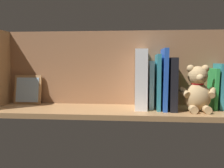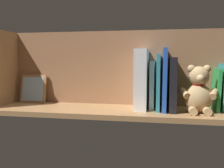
{
  "view_description": "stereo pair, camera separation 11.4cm",
  "coord_description": "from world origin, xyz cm",
  "px_view_note": "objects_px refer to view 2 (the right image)",
  "views": [
    {
      "loc": [
        -10.52,
        112.73,
        21.24
      ],
      "look_at": [
        0.0,
        0.0,
        11.08
      ],
      "focal_mm": 40.83,
      "sensor_mm": 36.0,
      "label": 1
    },
    {
      "loc": [
        -21.76,
        111.1,
        21.24
      ],
      "look_at": [
        0.0,
        0.0,
        11.08
      ],
      "focal_mm": 40.83,
      "sensor_mm": 36.0,
      "label": 2
    }
  ],
  "objects_px": {
    "dictionary_thick_white": "(141,79)",
    "teddy_bear": "(199,92)",
    "book_0": "(223,87)",
    "picture_frame_leaning": "(33,89)"
  },
  "relations": [
    {
      "from": "teddy_bear",
      "to": "dictionary_thick_white",
      "type": "distance_m",
      "value": 0.25
    },
    {
      "from": "dictionary_thick_white",
      "to": "picture_frame_leaning",
      "type": "bearing_deg",
      "value": -6.23
    },
    {
      "from": "teddy_bear",
      "to": "dictionary_thick_white",
      "type": "xyz_separation_m",
      "value": [
        0.24,
        -0.05,
        0.05
      ]
    },
    {
      "from": "book_0",
      "to": "dictionary_thick_white",
      "type": "relative_size",
      "value": 0.76
    },
    {
      "from": "dictionary_thick_white",
      "to": "teddy_bear",
      "type": "bearing_deg",
      "value": 168.23
    },
    {
      "from": "dictionary_thick_white",
      "to": "picture_frame_leaning",
      "type": "height_order",
      "value": "dictionary_thick_white"
    },
    {
      "from": "book_0",
      "to": "picture_frame_leaning",
      "type": "height_order",
      "value": "book_0"
    },
    {
      "from": "teddy_bear",
      "to": "dictionary_thick_white",
      "type": "relative_size",
      "value": 0.74
    },
    {
      "from": "book_0",
      "to": "picture_frame_leaning",
      "type": "distance_m",
      "value": 0.91
    },
    {
      "from": "teddy_bear",
      "to": "book_0",
      "type": "bearing_deg",
      "value": -148.25
    }
  ]
}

